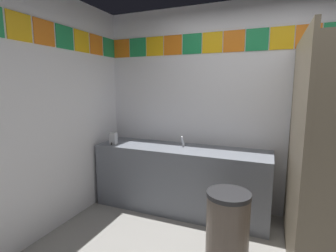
# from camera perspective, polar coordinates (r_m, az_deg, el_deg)

# --- Properties ---
(wall_back) EXTENTS (4.19, 0.09, 2.58)m
(wall_back) POSITION_cam_1_polar(r_m,az_deg,el_deg) (3.25, 21.12, 3.38)
(wall_back) COLOR silver
(wall_back) RESTS_ON ground_plane
(wall_side) EXTENTS (0.09, 3.00, 2.58)m
(wall_side) POSITION_cam_1_polar(r_m,az_deg,el_deg) (2.80, -29.86, 1.96)
(wall_side) COLOR silver
(wall_side) RESTS_ON ground_plane
(vanity_counter) EXTENTS (2.18, 0.58, 0.82)m
(vanity_counter) POSITION_cam_1_polar(r_m,az_deg,el_deg) (3.30, 2.82, -11.76)
(vanity_counter) COLOR slate
(vanity_counter) RESTS_ON ground_plane
(faucet_center) EXTENTS (0.04, 0.10, 0.14)m
(faucet_center) POSITION_cam_1_polar(r_m,az_deg,el_deg) (3.25, 3.41, -3.66)
(faucet_center) COLOR silver
(faucet_center) RESTS_ON vanity_counter
(soap_dispenser) EXTENTS (0.09, 0.09, 0.16)m
(soap_dispenser) POSITION_cam_1_polar(r_m,az_deg,el_deg) (3.41, -12.29, -2.80)
(soap_dispenser) COLOR #B7BABF
(soap_dispenser) RESTS_ON vanity_counter
(stall_divider) EXTENTS (0.92, 1.36, 2.02)m
(stall_divider) POSITION_cam_1_polar(r_m,az_deg,el_deg) (2.38, 31.53, -6.38)
(stall_divider) COLOR #726651
(stall_divider) RESTS_ON ground_plane
(trash_bin) EXTENTS (0.39, 0.39, 0.66)m
(trash_bin) POSITION_cam_1_polar(r_m,az_deg,el_deg) (2.50, 13.33, -21.33)
(trash_bin) COLOR brown
(trash_bin) RESTS_ON ground_plane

